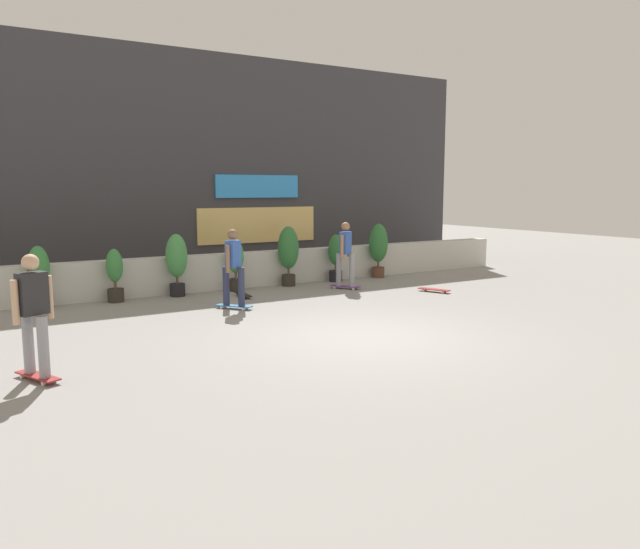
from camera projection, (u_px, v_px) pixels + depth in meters
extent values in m
plane|color=gray|center=(365.00, 336.00, 10.54)|extent=(48.00, 48.00, 0.00)
cube|color=beige|center=(229.00, 271.00, 15.56)|extent=(18.00, 0.40, 0.90)
cube|color=#38383D|center=(175.00, 165.00, 18.55)|extent=(20.00, 2.00, 6.50)
cube|color=#3399F2|center=(258.00, 186.00, 18.92)|extent=(2.80, 0.08, 0.70)
cube|color=#F2CC72|center=(258.00, 225.00, 19.10)|extent=(4.00, 0.06, 1.10)
cylinder|color=black|center=(41.00, 302.00, 12.92)|extent=(0.36, 0.36, 0.30)
cylinder|color=brown|center=(40.00, 291.00, 12.89)|extent=(0.06, 0.06, 0.15)
ellipsoid|color=#387F3D|center=(39.00, 267.00, 12.81)|extent=(0.44, 0.44, 0.90)
cylinder|color=#2D2823|center=(116.00, 295.00, 13.71)|extent=(0.36, 0.36, 0.30)
cylinder|color=brown|center=(115.00, 285.00, 13.68)|extent=(0.06, 0.06, 0.15)
ellipsoid|color=#387F3D|center=(114.00, 266.00, 13.62)|extent=(0.37, 0.37, 0.75)
cylinder|color=black|center=(178.00, 290.00, 14.45)|extent=(0.36, 0.36, 0.30)
cylinder|color=brown|center=(177.00, 281.00, 14.42)|extent=(0.06, 0.06, 0.15)
ellipsoid|color=#428C47|center=(176.00, 256.00, 14.33)|extent=(0.51, 0.51, 1.03)
cylinder|color=#2D2823|center=(236.00, 285.00, 15.22)|extent=(0.36, 0.36, 0.30)
cylinder|color=brown|center=(236.00, 276.00, 15.18)|extent=(0.06, 0.06, 0.15)
ellipsoid|color=#428C47|center=(235.00, 256.00, 15.12)|extent=(0.41, 0.41, 0.83)
cylinder|color=#2D2823|center=(289.00, 280.00, 15.98)|extent=(0.36, 0.36, 0.30)
cylinder|color=brown|center=(289.00, 272.00, 15.95)|extent=(0.06, 0.06, 0.15)
ellipsoid|color=#2D6B33|center=(288.00, 248.00, 15.86)|extent=(0.54, 0.54, 1.11)
cylinder|color=black|center=(336.00, 276.00, 16.74)|extent=(0.36, 0.36, 0.30)
cylinder|color=brown|center=(336.00, 268.00, 16.70)|extent=(0.06, 0.06, 0.15)
ellipsoid|color=#2D6B33|center=(336.00, 250.00, 16.64)|extent=(0.41, 0.41, 0.84)
cylinder|color=brown|center=(378.00, 272.00, 17.48)|extent=(0.36, 0.36, 0.30)
cylinder|color=brown|center=(378.00, 265.00, 17.45)|extent=(0.06, 0.06, 0.15)
ellipsoid|color=#2D6B33|center=(378.00, 243.00, 17.36)|extent=(0.54, 0.54, 1.10)
cube|color=#72338C|center=(345.00, 286.00, 15.52)|extent=(0.62, 0.77, 0.02)
cylinder|color=silver|center=(356.00, 288.00, 15.49)|extent=(0.06, 0.06, 0.06)
cylinder|color=silver|center=(354.00, 289.00, 15.35)|extent=(0.06, 0.06, 0.06)
cylinder|color=silver|center=(337.00, 287.00, 15.71)|extent=(0.06, 0.06, 0.06)
cylinder|color=silver|center=(335.00, 287.00, 15.56)|extent=(0.06, 0.06, 0.06)
cylinder|color=gray|center=(352.00, 270.00, 15.39)|extent=(0.14, 0.14, 0.82)
cylinder|color=gray|center=(339.00, 269.00, 15.54)|extent=(0.14, 0.14, 0.82)
cube|color=#3359B2|center=(345.00, 243.00, 15.37)|extent=(0.41, 0.37, 0.56)
sphere|color=#9E7051|center=(346.00, 227.00, 15.31)|extent=(0.22, 0.22, 0.22)
cylinder|color=#9E7051|center=(349.00, 245.00, 15.59)|extent=(0.09, 0.09, 0.58)
cylinder|color=#9E7051|center=(342.00, 247.00, 15.17)|extent=(0.09, 0.09, 0.58)
cube|color=#266699|center=(234.00, 306.00, 12.93)|extent=(0.66, 0.75, 0.02)
cylinder|color=silver|center=(247.00, 308.00, 12.93)|extent=(0.06, 0.06, 0.06)
cylinder|color=silver|center=(243.00, 309.00, 12.78)|extent=(0.06, 0.06, 0.06)
cylinder|color=silver|center=(225.00, 306.00, 13.10)|extent=(0.06, 0.06, 0.06)
cylinder|color=silver|center=(221.00, 307.00, 12.95)|extent=(0.06, 0.06, 0.06)
cylinder|color=#282D4C|center=(241.00, 287.00, 12.81)|extent=(0.14, 0.14, 0.82)
cylinder|color=#282D4C|center=(226.00, 286.00, 12.94)|extent=(0.14, 0.14, 0.82)
cube|color=#3359B2|center=(233.00, 254.00, 12.78)|extent=(0.41, 0.38, 0.56)
sphere|color=brown|center=(233.00, 234.00, 12.72)|extent=(0.22, 0.22, 0.22)
cylinder|color=brown|center=(238.00, 256.00, 13.01)|extent=(0.09, 0.09, 0.58)
cylinder|color=brown|center=(228.00, 259.00, 12.57)|extent=(0.09, 0.09, 0.58)
cube|color=maroon|center=(38.00, 376.00, 8.11)|extent=(0.50, 0.81, 0.02)
cylinder|color=silver|center=(55.00, 380.00, 8.03)|extent=(0.05, 0.06, 0.06)
cylinder|color=silver|center=(43.00, 384.00, 7.90)|extent=(0.05, 0.06, 0.06)
cylinder|color=silver|center=(33.00, 374.00, 8.33)|extent=(0.05, 0.06, 0.06)
cylinder|color=silver|center=(22.00, 377.00, 8.20)|extent=(0.05, 0.06, 0.06)
cylinder|color=gray|center=(43.00, 347.00, 7.95)|extent=(0.14, 0.14, 0.82)
cylinder|color=gray|center=(28.00, 343.00, 8.15)|extent=(0.14, 0.14, 0.82)
cube|color=#262628|center=(32.00, 294.00, 7.95)|extent=(0.41, 0.33, 0.56)
sphere|color=tan|center=(30.00, 262.00, 7.90)|extent=(0.22, 0.22, 0.22)
cylinder|color=tan|center=(49.00, 297.00, 8.16)|extent=(0.09, 0.09, 0.58)
cylinder|color=tan|center=(15.00, 302.00, 7.77)|extent=(0.09, 0.09, 0.58)
cube|color=maroon|center=(434.00, 289.00, 15.04)|extent=(0.50, 0.81, 0.02)
cylinder|color=silver|center=(445.00, 291.00, 14.96)|extent=(0.05, 0.06, 0.06)
cylinder|color=silver|center=(442.00, 292.00, 14.83)|extent=(0.05, 0.06, 0.06)
cylinder|color=silver|center=(426.00, 289.00, 15.26)|extent=(0.05, 0.06, 0.06)
cylinder|color=silver|center=(423.00, 290.00, 15.13)|extent=(0.05, 0.06, 0.06)
cube|color=black|center=(243.00, 294.00, 14.35)|extent=(0.28, 0.82, 0.02)
cylinder|color=silver|center=(236.00, 294.00, 14.55)|extent=(0.04, 0.06, 0.06)
cylinder|color=silver|center=(243.00, 294.00, 14.62)|extent=(0.04, 0.06, 0.06)
cylinder|color=silver|center=(243.00, 298.00, 14.09)|extent=(0.04, 0.06, 0.06)
cylinder|color=silver|center=(250.00, 297.00, 14.16)|extent=(0.04, 0.06, 0.06)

